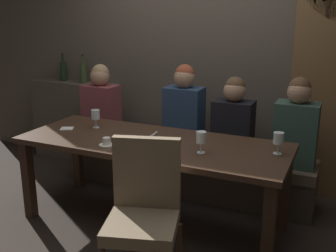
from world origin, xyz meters
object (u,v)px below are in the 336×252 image
dining_table (152,151)px  wine_glass_near_left (279,139)px  diner_far_end (233,120)px  diner_near_end (296,125)px  fork_on_table (154,134)px  diner_bearded (184,110)px  diner_redhead (101,103)px  banquette_bench (184,169)px  wine_glass_center_front (201,138)px  wine_bottle_pale_label (83,72)px  wine_glass_center_back (95,115)px  wine_bottle_dark_red (63,71)px  espresso_cup (107,142)px

dining_table → wine_glass_near_left: 1.01m
dining_table → wine_glass_near_left: bearing=5.8°
diner_far_end → diner_near_end: size_ratio=0.95×
wine_glass_near_left → fork_on_table: wine_glass_near_left is taller
diner_bearded → wine_glass_near_left: size_ratio=5.03×
diner_redhead → diner_bearded: size_ratio=0.94×
banquette_bench → wine_glass_center_front: wine_glass_center_front is taller
dining_table → diner_bearded: 0.74m
diner_redhead → wine_bottle_pale_label: bearing=142.9°
diner_bearded → wine_bottle_pale_label: bearing=166.6°
banquette_bench → fork_on_table: size_ratio=14.71×
wine_glass_center_back → fork_on_table: size_ratio=0.96×
diner_far_end → fork_on_table: 0.77m
dining_table → diner_redhead: 1.19m
diner_far_end → fork_on_table: bearing=-134.7°
diner_redhead → diner_near_end: (1.99, -0.01, 0.00)m
wine_bottle_dark_red → wine_glass_center_back: 1.44m
wine_bottle_pale_label → espresso_cup: wine_bottle_pale_label is taller
diner_bearded → diner_near_end: (1.05, -0.03, -0.02)m
espresso_cup → fork_on_table: size_ratio=0.71×
diner_bearded → wine_glass_center_back: bearing=-136.6°
wine_bottle_pale_label → wine_bottle_dark_red: bearing=176.8°
wine_bottle_dark_red → dining_table: bearing=-31.8°
diner_redhead → wine_bottle_pale_label: wine_bottle_pale_label is taller
diner_near_end → fork_on_table: bearing=-154.0°
wine_bottle_pale_label → wine_glass_center_front: (1.87, -1.16, -0.21)m
diner_bearded → wine_glass_center_back: 0.85m
wine_bottle_dark_red → espresso_cup: wine_bottle_dark_red is taller
dining_table → fork_on_table: (-0.06, 0.15, 0.09)m
wine_bottle_dark_red → banquette_bench: bearing=-12.0°
dining_table → diner_near_end: (1.04, 0.68, 0.17)m
dining_table → wine_glass_near_left: wine_glass_near_left is taller
wine_bottle_dark_red → wine_glass_center_front: 2.48m
diner_far_end → fork_on_table: diner_far_end is taller
diner_near_end → wine_glass_center_back: 1.76m
fork_on_table → wine_bottle_dark_red: bearing=147.1°
wine_bottle_dark_red → diner_redhead: bearing=-25.7°
dining_table → wine_glass_near_left: (0.98, 0.10, 0.20)m
espresso_cup → banquette_bench: bearing=74.1°
wine_bottle_pale_label → wine_glass_center_back: 1.22m
wine_glass_center_front → wine_glass_center_back: 1.12m
wine_glass_center_back → wine_glass_near_left: bearing=-1.1°
wine_bottle_pale_label → espresso_cup: bearing=-48.8°
wine_bottle_pale_label → wine_glass_center_front: bearing=-31.8°
wine_bottle_pale_label → espresso_cup: 1.76m
banquette_bench → wine_bottle_dark_red: bearing=168.0°
diner_far_end → wine_glass_center_front: diner_far_end is taller
diner_near_end → wine_bottle_pale_label: (-2.45, 0.36, 0.25)m
wine_glass_near_left → fork_on_table: 1.05m
banquette_bench → diner_bearded: 0.61m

